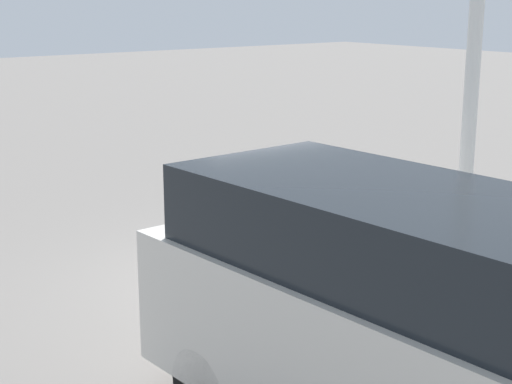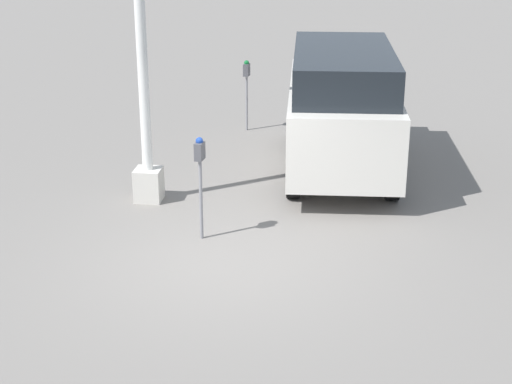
# 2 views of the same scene
# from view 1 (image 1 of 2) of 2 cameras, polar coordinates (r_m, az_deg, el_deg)

# --- Properties ---
(ground_plane) EXTENTS (80.00, 80.00, 0.00)m
(ground_plane) POSITION_cam_1_polar(r_m,az_deg,el_deg) (10.50, -0.85, -6.46)
(ground_plane) COLOR slate
(parking_meter_near) EXTENTS (0.21, 0.14, 1.57)m
(parking_meter_near) POSITION_cam_1_polar(r_m,az_deg,el_deg) (9.87, 3.96, -0.80)
(parking_meter_near) COLOR gray
(parking_meter_near) RESTS_ON ground
(lamp_post) EXTENTS (0.44, 0.44, 5.64)m
(lamp_post) POSITION_cam_1_polar(r_m,az_deg,el_deg) (9.56, 15.12, 2.91)
(lamp_post) COLOR beige
(lamp_post) RESTS_ON ground
(parked_van) EXTENTS (4.81, 2.11, 2.28)m
(parked_van) POSITION_cam_1_polar(r_m,az_deg,el_deg) (6.24, 10.62, -9.27)
(parked_van) COLOR beige
(parked_van) RESTS_ON ground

